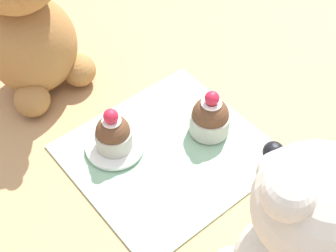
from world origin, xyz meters
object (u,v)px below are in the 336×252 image
object	(u,v)px
cupcake_near_tan_bear	(113,134)
saucer_plate	(115,146)
teddy_bear_cream	(297,239)
teddy_bear_tan	(26,18)
cupcake_near_cream_bear	(210,117)

from	to	relation	value
cupcake_near_tan_bear	saucer_plate	bearing A→B (deg)	135.00
teddy_bear_cream	cupcake_near_tan_bear	xyz separation A→B (m)	(0.02, -0.26, -0.08)
teddy_bear_tan	teddy_bear_cream	bearing A→B (deg)	-92.23
teddy_bear_cream	cupcake_near_tan_bear	distance (m)	0.28
cupcake_near_cream_bear	cupcake_near_tan_bear	size ratio (longest dim) A/B	1.08
teddy_bear_tan	saucer_plate	xyz separation A→B (m)	(-0.01, 0.17, -0.11)
cupcake_near_cream_bear	saucer_plate	xyz separation A→B (m)	(0.12, -0.06, -0.02)
teddy_bear_tan	cupcake_near_tan_bear	xyz separation A→B (m)	(-0.01, 0.17, -0.09)
saucer_plate	cupcake_near_tan_bear	distance (m)	0.03
cupcake_near_cream_bear	saucer_plate	size ratio (longest dim) A/B	0.91
teddy_bear_cream	saucer_plate	size ratio (longest dim) A/B	3.01
teddy_bear_cream	saucer_plate	distance (m)	0.29
cupcake_near_tan_bear	cupcake_near_cream_bear	bearing A→B (deg)	154.32
cupcake_near_cream_bear	saucer_plate	world-z (taller)	cupcake_near_cream_bear
teddy_bear_cream	cupcake_near_tan_bear	size ratio (longest dim) A/B	3.56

